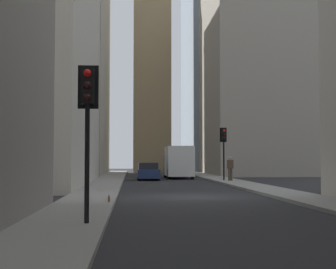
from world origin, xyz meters
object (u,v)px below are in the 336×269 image
sedan_navy (148,172)px  discarded_bottle (109,199)px  traffic_light_midblock (224,141)px  traffic_light_foreground (88,106)px  pedestrian (230,167)px  delivery_truck (178,162)px

sedan_navy → discarded_bottle: (-22.42, 2.20, -0.42)m
sedan_navy → traffic_light_midblock: (-4.17, -5.55, 2.39)m
traffic_light_midblock → discarded_bottle: bearing=157.0°
traffic_light_foreground → discarded_bottle: (5.88, -0.27, -2.78)m
sedan_navy → traffic_light_midblock: traffic_light_midblock is taller
discarded_bottle → traffic_light_foreground: bearing=177.3°
sedan_navy → discarded_bottle: 22.53m
pedestrian → discarded_bottle: pedestrian is taller
sedan_navy → traffic_light_midblock: size_ratio=1.08×
delivery_truck → sedan_navy: (-3.30, 2.80, -0.80)m
sedan_navy → pedestrian: 7.74m
sedan_navy → discarded_bottle: bearing=174.4°
delivery_truck → sedan_navy: 4.40m
delivery_truck → pedestrian: size_ratio=3.62×
delivery_truck → traffic_light_foreground: (-31.59, 5.27, 1.57)m
traffic_light_midblock → pedestrian: 2.14m
pedestrian → discarded_bottle: size_ratio=6.61×
traffic_light_midblock → sedan_navy: bearing=53.1°
traffic_light_foreground → discarded_bottle: size_ratio=14.57×
delivery_truck → traffic_light_foreground: 32.07m
sedan_navy → traffic_light_foreground: size_ratio=1.09×
delivery_truck → traffic_light_midblock: 8.11m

